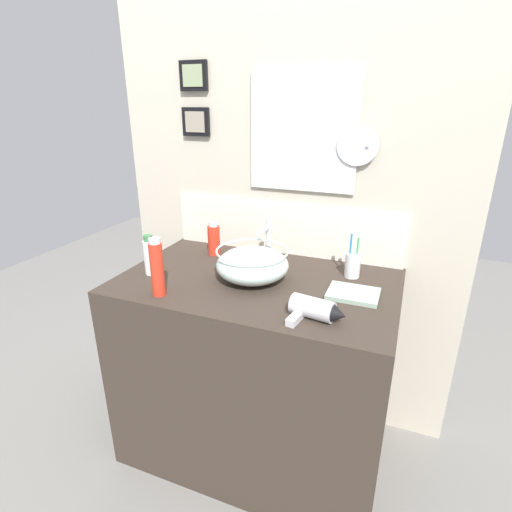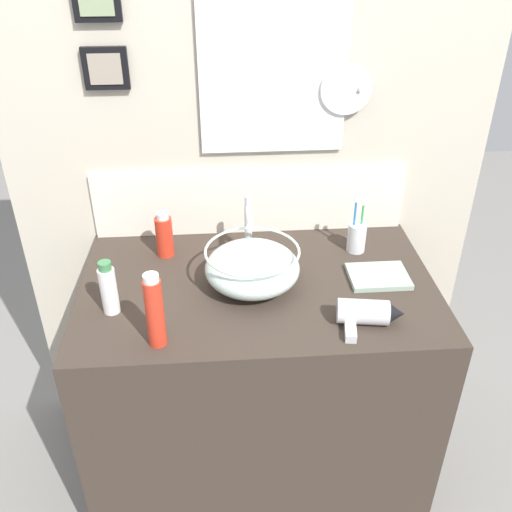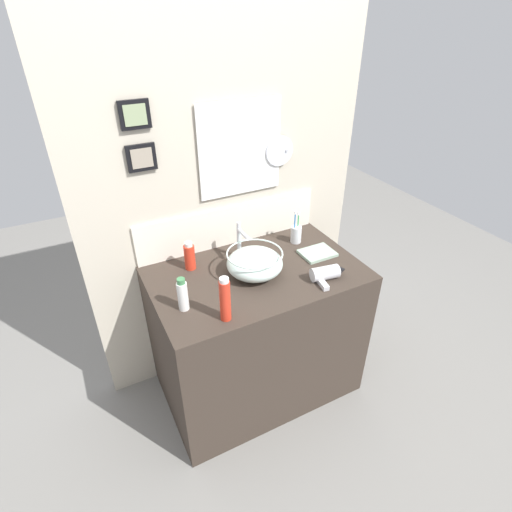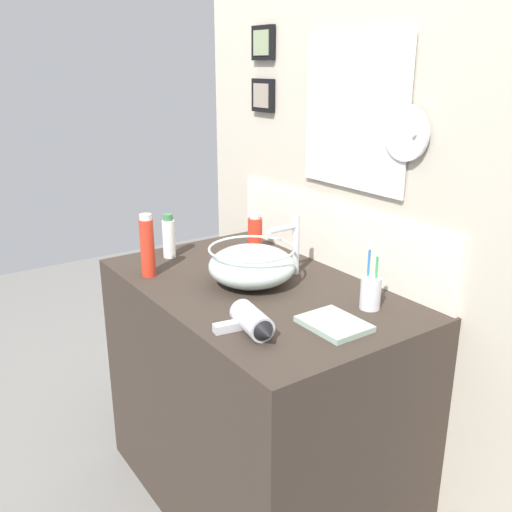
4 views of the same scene
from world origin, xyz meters
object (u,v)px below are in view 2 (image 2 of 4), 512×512
object	(u,v)px
glass_bowl_sink	(252,267)
lotion_bottle	(164,235)
faucet	(249,224)
soap_dispenser	(155,311)
hair_drier	(368,313)
hand_towel	(379,277)
shampoo_bottle	(109,289)
toothbrush_cup	(357,237)

from	to	relation	value
glass_bowl_sink	lotion_bottle	world-z (taller)	lotion_bottle
faucet	lotion_bottle	size ratio (longest dim) A/B	1.36
glass_bowl_sink	soap_dispenser	bearing A→B (deg)	-137.56
hair_drier	hand_towel	size ratio (longest dim) A/B	1.05
hair_drier	shampoo_bottle	xyz separation A→B (m)	(-0.71, 0.11, 0.04)
hair_drier	toothbrush_cup	bearing A→B (deg)	81.86
faucet	toothbrush_cup	world-z (taller)	faucet
faucet	hair_drier	bearing A→B (deg)	-50.61
toothbrush_cup	lotion_bottle	size ratio (longest dim) A/B	1.29
hair_drier	shampoo_bottle	world-z (taller)	shampoo_bottle
faucet	shampoo_bottle	bearing A→B (deg)	-147.33
hair_drier	toothbrush_cup	world-z (taller)	toothbrush_cup
toothbrush_cup	soap_dispenser	xyz separation A→B (m)	(-0.62, -0.42, 0.05)
hair_drier	hand_towel	distance (m)	0.23
glass_bowl_sink	lotion_bottle	size ratio (longest dim) A/B	1.83
glass_bowl_sink	toothbrush_cup	world-z (taller)	toothbrush_cup
toothbrush_cup	hand_towel	world-z (taller)	toothbrush_cup
toothbrush_cup	lotion_bottle	bearing A→B (deg)	178.11
glass_bowl_sink	hand_towel	world-z (taller)	glass_bowl_sink
lotion_bottle	hand_towel	size ratio (longest dim) A/B	0.85
hair_drier	shampoo_bottle	bearing A→B (deg)	171.36
soap_dispenser	hand_towel	bearing A→B (deg)	20.73
lotion_bottle	shampoo_bottle	bearing A→B (deg)	-114.69
glass_bowl_sink	hand_towel	distance (m)	0.39
shampoo_bottle	hand_towel	distance (m)	0.81
faucet	soap_dispenser	world-z (taller)	soap_dispenser
hair_drier	toothbrush_cup	xyz separation A→B (m)	(0.05, 0.38, 0.02)
faucet	shampoo_bottle	xyz separation A→B (m)	(-0.41, -0.26, -0.04)
faucet	hair_drier	world-z (taller)	faucet
glass_bowl_sink	faucet	distance (m)	0.17
hand_towel	lotion_bottle	bearing A→B (deg)	163.60
toothbrush_cup	faucet	bearing A→B (deg)	-177.83
hair_drier	soap_dispenser	distance (m)	0.57
glass_bowl_sink	hair_drier	bearing A→B (deg)	-33.85
lotion_bottle	hand_towel	distance (m)	0.69
shampoo_bottle	soap_dispenser	xyz separation A→B (m)	(0.14, -0.15, 0.03)
glass_bowl_sink	shampoo_bottle	world-z (taller)	shampoo_bottle
glass_bowl_sink	toothbrush_cup	xyz separation A→B (m)	(0.36, 0.18, -0.02)
lotion_bottle	soap_dispenser	xyz separation A→B (m)	(0.00, -0.44, 0.03)
faucet	hand_towel	size ratio (longest dim) A/B	1.16
faucet	toothbrush_cup	size ratio (longest dim) A/B	1.06
hair_drier	hand_towel	world-z (taller)	hair_drier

